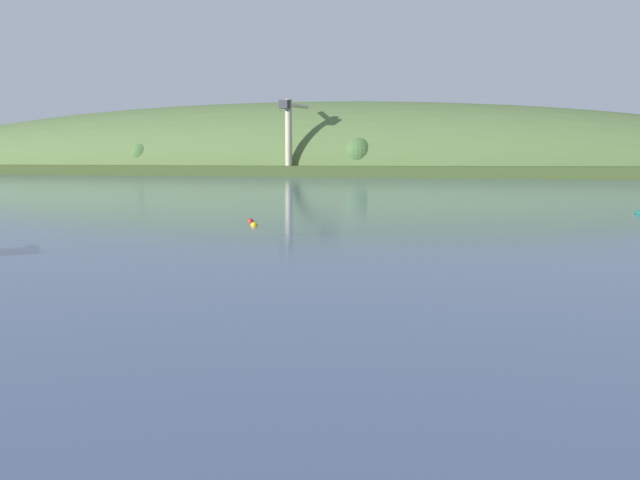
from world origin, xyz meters
name	(u,v)px	position (x,y,z in m)	size (l,w,h in m)	color
far_shoreline_hill	(286,173)	(-67.23, 247.32, 0.13)	(444.41, 114.60, 48.33)	#3C4E24
dockside_crane	(289,139)	(-56.17, 212.95, 10.92)	(5.73, 14.95, 22.29)	#4C4C51
mooring_buoy_midchannel	(251,221)	(-15.08, 60.61, 0.00)	(0.48, 0.48, 0.56)	red
mooring_buoy_off_fishing_boat	(254,226)	(-13.58, 57.12, 0.00)	(0.56, 0.56, 0.64)	yellow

